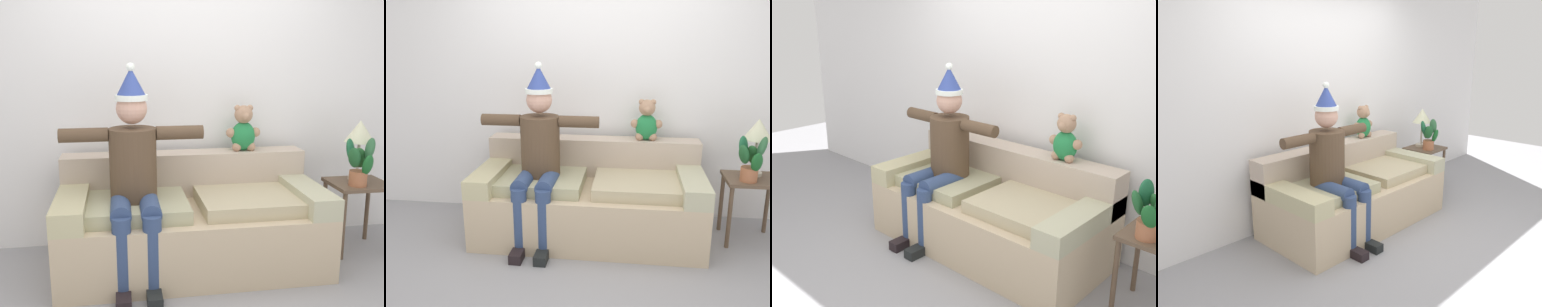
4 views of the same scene
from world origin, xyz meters
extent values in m
plane|color=gray|center=(0.00, 0.00, 0.00)|extent=(10.00, 10.00, 0.00)
cube|color=white|center=(0.00, 1.55, 1.35)|extent=(7.00, 0.10, 2.70)
cube|color=#C2AB8A|center=(0.00, 0.95, 0.24)|extent=(1.97, 0.94, 0.47)
cube|color=#BDAA97|center=(0.00, 1.30, 0.65)|extent=(1.97, 0.24, 0.35)
cube|color=#BBB286|center=(-0.88, 0.95, 0.55)|extent=(0.22, 0.94, 0.16)
cube|color=#B2B08F|center=(0.88, 0.95, 0.55)|extent=(0.22, 0.94, 0.16)
cube|color=tan|center=(-0.44, 0.90, 0.52)|extent=(0.79, 0.66, 0.10)
cube|color=tan|center=(0.44, 0.90, 0.52)|extent=(0.79, 0.66, 0.10)
cylinder|color=brown|center=(-0.43, 0.93, 0.83)|extent=(0.34, 0.34, 0.52)
sphere|color=tan|center=(-0.43, 0.93, 1.23)|extent=(0.22, 0.22, 0.22)
cylinder|color=white|center=(-0.43, 0.93, 1.31)|extent=(0.23, 0.23, 0.04)
cone|color=#314592|center=(-0.43, 0.93, 1.42)|extent=(0.21, 0.21, 0.20)
sphere|color=white|center=(-0.43, 0.93, 1.52)|extent=(0.06, 0.06, 0.06)
cylinder|color=navy|center=(-0.53, 0.73, 0.57)|extent=(0.14, 0.40, 0.14)
cylinder|color=navy|center=(-0.53, 0.53, 0.29)|extent=(0.13, 0.13, 0.57)
cube|color=black|center=(-0.53, 0.45, 0.04)|extent=(0.10, 0.24, 0.08)
cylinder|color=navy|center=(-0.33, 0.73, 0.57)|extent=(0.14, 0.40, 0.14)
cylinder|color=navy|center=(-0.33, 0.53, 0.29)|extent=(0.13, 0.13, 0.57)
cube|color=black|center=(-0.33, 0.45, 0.04)|extent=(0.10, 0.24, 0.08)
cylinder|color=brown|center=(-0.77, 0.93, 1.05)|extent=(0.34, 0.10, 0.10)
cylinder|color=brown|center=(-0.09, 0.93, 1.05)|extent=(0.34, 0.10, 0.10)
ellipsoid|color=#217D40|center=(0.49, 1.30, 0.94)|extent=(0.20, 0.16, 0.24)
sphere|color=tan|center=(0.49, 1.30, 1.12)|extent=(0.15, 0.15, 0.15)
sphere|color=tan|center=(0.49, 1.24, 1.11)|extent=(0.07, 0.07, 0.07)
sphere|color=tan|center=(0.44, 1.30, 1.18)|extent=(0.05, 0.05, 0.05)
sphere|color=tan|center=(0.54, 1.30, 1.18)|extent=(0.05, 0.05, 0.05)
sphere|color=tan|center=(0.38, 1.30, 0.97)|extent=(0.08, 0.08, 0.08)
sphere|color=tan|center=(0.43, 1.27, 0.86)|extent=(0.08, 0.08, 0.08)
sphere|color=tan|center=(0.59, 1.30, 0.97)|extent=(0.08, 0.08, 0.08)
sphere|color=tan|center=(0.55, 1.27, 0.86)|extent=(0.08, 0.08, 0.08)
cube|color=brown|center=(1.40, 1.03, 0.57)|extent=(0.46, 0.41, 0.03)
cylinder|color=brown|center=(1.20, 0.85, 0.28)|extent=(0.04, 0.04, 0.55)
cylinder|color=brown|center=(1.20, 1.20, 0.28)|extent=(0.04, 0.04, 0.55)
cylinder|color=brown|center=(1.60, 1.20, 0.28)|extent=(0.04, 0.04, 0.55)
cylinder|color=#C0B39B|center=(1.42, 1.11, 0.60)|extent=(0.14, 0.14, 0.03)
cylinder|color=#B2AB98|center=(1.42, 1.11, 0.76)|extent=(0.02, 0.02, 0.29)
cone|color=beige|center=(1.42, 1.11, 0.99)|extent=(0.24, 0.24, 0.18)
cylinder|color=#A56140|center=(1.34, 0.94, 0.64)|extent=(0.14, 0.14, 0.12)
ellipsoid|color=#2A5B35|center=(1.42, 0.93, 0.88)|extent=(0.12, 0.16, 0.21)
ellipsoid|color=#205627|center=(1.36, 0.98, 0.80)|extent=(0.16, 0.14, 0.20)
ellipsoid|color=#195835|center=(1.28, 0.99, 0.87)|extent=(0.13, 0.15, 0.20)
ellipsoid|color=#1D552A|center=(1.27, 0.90, 0.82)|extent=(0.14, 0.17, 0.20)
ellipsoid|color=#195B26|center=(1.37, 0.86, 0.77)|extent=(0.13, 0.15, 0.21)
camera|label=1|loc=(-0.52, -2.25, 1.60)|focal=42.06mm
camera|label=2|loc=(0.34, -2.53, 1.75)|focal=39.10mm
camera|label=3|loc=(2.32, -1.81, 2.01)|focal=43.52mm
camera|label=4|loc=(-2.88, -1.76, 1.85)|focal=36.85mm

